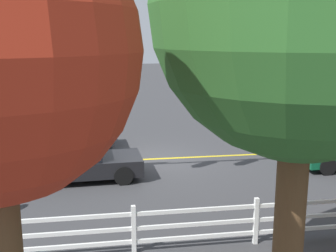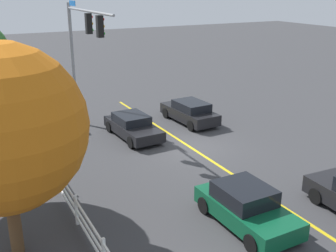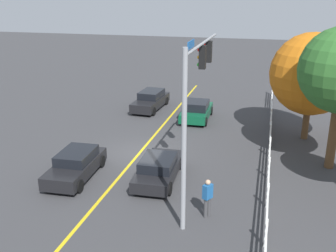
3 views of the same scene
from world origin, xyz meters
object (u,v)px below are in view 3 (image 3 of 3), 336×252
(car_3, at_px, (159,168))
(tree_2, at_px, (312,74))
(car_2, at_px, (196,111))
(car_1, at_px, (151,100))
(pedestrian, at_px, (208,196))
(car_0, at_px, (76,165))

(car_3, bearing_deg, tree_2, -45.33)
(car_2, bearing_deg, tree_2, -106.54)
(car_3, relative_size, tree_2, 0.65)
(car_1, distance_m, pedestrian, 16.16)
(tree_2, bearing_deg, car_1, -108.86)
(pedestrian, bearing_deg, car_1, -34.40)
(car_1, height_order, tree_2, tree_2)
(car_1, bearing_deg, tree_2, 74.27)
(car_1, height_order, car_3, car_1)
(car_2, relative_size, car_3, 0.92)
(car_1, xyz_separation_m, car_2, (1.81, 4.04, -0.02))
(car_2, bearing_deg, car_3, 179.30)
(car_0, relative_size, pedestrian, 2.56)
(car_3, relative_size, pedestrian, 2.59)
(car_1, bearing_deg, pedestrian, 28.48)
(car_1, distance_m, car_3, 12.56)
(car_0, height_order, car_3, car_0)
(car_2, bearing_deg, car_1, 65.10)
(car_1, bearing_deg, car_3, 21.92)
(car_0, distance_m, tree_2, 14.87)
(car_0, relative_size, tree_2, 0.65)
(car_2, height_order, pedestrian, pedestrian)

